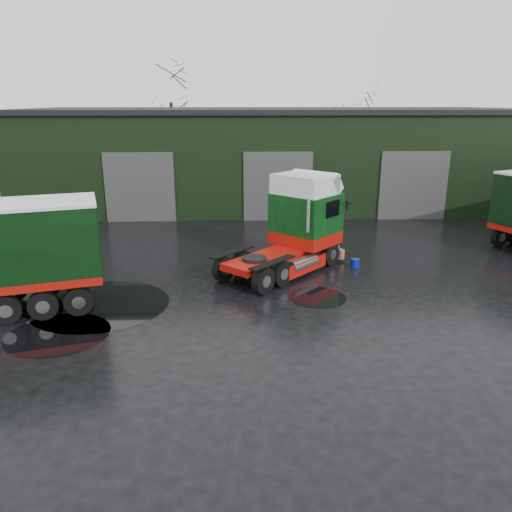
{
  "coord_description": "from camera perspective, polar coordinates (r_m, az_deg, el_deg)",
  "views": [
    {
      "loc": [
        -0.3,
        -14.92,
        6.81
      ],
      "look_at": [
        0.28,
        1.39,
        1.7
      ],
      "focal_mm": 35.0,
      "sensor_mm": 36.0,
      "label": 1
    }
  ],
  "objects": [
    {
      "name": "tree_back_a",
      "position": [
        45.33,
        -9.57,
        14.54
      ],
      "size": [
        4.4,
        4.4,
        9.5
      ],
      "primitive_type": null,
      "color": "black",
      "rests_on": "ground"
    },
    {
      "name": "puddle_2",
      "position": [
        18.27,
        -17.35,
        -5.33
      ],
      "size": [
        4.74,
        4.74,
        0.01
      ],
      "primitive_type": "cylinder",
      "color": "black",
      "rests_on": "ground"
    },
    {
      "name": "ground",
      "position": [
        16.4,
        -0.8,
        -7.14
      ],
      "size": [
        100.0,
        100.0,
        0.0
      ],
      "primitive_type": "plane",
      "color": "black"
    },
    {
      "name": "tree_back_b",
      "position": [
        46.19,
        11.16,
        13.26
      ],
      "size": [
        4.4,
        4.4,
        7.5
      ],
      "primitive_type": null,
      "color": "black",
      "rests_on": "ground"
    },
    {
      "name": "puddle_0",
      "position": [
        16.5,
        -21.66,
        -8.3
      ],
      "size": [
        3.11,
        3.11,
        0.01
      ],
      "primitive_type": "cylinder",
      "color": "black",
      "rests_on": "ground"
    },
    {
      "name": "wash_bucket",
      "position": [
        21.7,
        11.24,
        -0.78
      ],
      "size": [
        0.43,
        0.43,
        0.34
      ],
      "primitive_type": "cylinder",
      "rotation": [
        0.0,
        0.0,
        -0.18
      ],
      "color": "#07119E",
      "rests_on": "ground"
    },
    {
      "name": "puddle_1",
      "position": [
        18.21,
        7.02,
        -4.7
      ],
      "size": [
        2.09,
        2.09,
        0.01
      ],
      "primitive_type": "cylinder",
      "color": "black",
      "rests_on": "ground"
    },
    {
      "name": "hero_tractor",
      "position": [
        20.08,
        2.73,
        3.4
      ],
      "size": [
        6.3,
        6.44,
        3.93
      ],
      "primitive_type": null,
      "rotation": [
        0.0,
        0.0,
        -0.76
      ],
      "color": "black",
      "rests_on": "ground"
    },
    {
      "name": "warehouse",
      "position": [
        35.19,
        1.76,
        11.41
      ],
      "size": [
        32.4,
        12.4,
        6.3
      ],
      "color": "black",
      "rests_on": "ground"
    }
  ]
}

